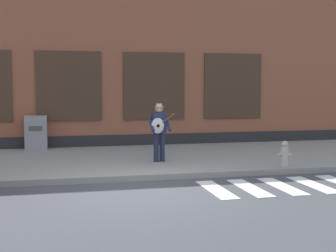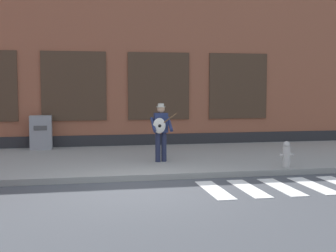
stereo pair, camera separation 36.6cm
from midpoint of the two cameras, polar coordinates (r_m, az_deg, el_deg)
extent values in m
plane|color=#424449|center=(10.41, -1.83, -7.94)|extent=(160.00, 160.00, 0.00)
cube|color=gray|center=(14.26, -4.42, -4.15)|extent=(28.00, 5.76, 0.15)
cube|color=#99563D|center=(18.95, -6.21, 7.10)|extent=(28.00, 4.00, 6.11)
cube|color=#28282B|center=(17.05, -5.55, -2.00)|extent=(28.00, 0.04, 0.55)
cube|color=#473323|center=(16.84, -10.78, 4.80)|extent=(2.26, 0.06, 2.44)
cube|color=black|center=(16.83, -10.78, 4.80)|extent=(2.14, 0.03, 2.32)
cube|color=#473323|center=(17.13, -0.51, 4.89)|extent=(2.26, 0.06, 2.44)
cube|color=black|center=(17.12, -0.50, 4.89)|extent=(2.14, 0.03, 2.32)
cube|color=#473323|center=(17.95, 9.13, 4.83)|extent=(2.26, 0.06, 2.44)
cube|color=black|center=(17.94, 9.14, 4.83)|extent=(2.14, 0.03, 2.32)
cube|color=silver|center=(10.56, 6.68, -7.75)|extent=(0.42, 1.90, 0.01)
cube|color=silver|center=(10.83, 10.73, -7.49)|extent=(0.42, 1.90, 0.01)
cube|color=silver|center=(11.15, 14.57, -7.21)|extent=(0.42, 1.90, 0.01)
cube|color=silver|center=(11.51, 18.17, -6.92)|extent=(0.42, 1.90, 0.01)
cylinder|color=#1E233D|center=(13.41, 0.28, -2.57)|extent=(0.15, 0.15, 0.84)
cylinder|color=#1E233D|center=(13.35, -0.45, -2.60)|extent=(0.15, 0.15, 0.84)
cube|color=navy|center=(13.32, -0.09, 0.41)|extent=(0.38, 0.23, 0.56)
sphere|color=tan|center=(13.29, -0.09, 2.08)|extent=(0.22, 0.22, 0.22)
cylinder|color=beige|center=(13.29, -0.09, 2.34)|extent=(0.27, 0.28, 0.02)
cylinder|color=beige|center=(13.29, -0.09, 2.56)|extent=(0.18, 0.18, 0.09)
cylinder|color=navy|center=(13.27, 1.01, 0.22)|extent=(0.10, 0.51, 0.39)
cylinder|color=navy|center=(13.17, -1.02, 0.18)|extent=(0.10, 0.51, 0.39)
ellipsoid|color=silver|center=(13.13, -0.27, 0.04)|extent=(0.36, 0.13, 0.44)
cylinder|color=black|center=(13.07, -0.21, 0.01)|extent=(0.09, 0.01, 0.09)
cylinder|color=brown|center=(13.15, 0.86, 0.83)|extent=(0.47, 0.05, 0.34)
cube|color=gray|center=(16.53, -14.61, -0.76)|extent=(0.73, 0.53, 1.15)
cube|color=#4C4C4C|center=(16.24, -14.68, -0.25)|extent=(0.44, 0.02, 0.16)
cylinder|color=#B2ADA8|center=(12.92, 15.02, -3.67)|extent=(0.20, 0.20, 0.55)
sphere|color=#B2ADA8|center=(12.87, 15.05, -2.19)|extent=(0.18, 0.18, 0.18)
cylinder|color=#B2ADA8|center=(12.85, 14.46, -3.45)|extent=(0.10, 0.07, 0.07)
cylinder|color=#B2ADA8|center=(12.97, 15.58, -3.40)|extent=(0.10, 0.07, 0.07)
camera|label=1|loc=(0.18, -89.10, 0.08)|focal=50.00mm
camera|label=2|loc=(0.18, 90.90, -0.08)|focal=50.00mm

